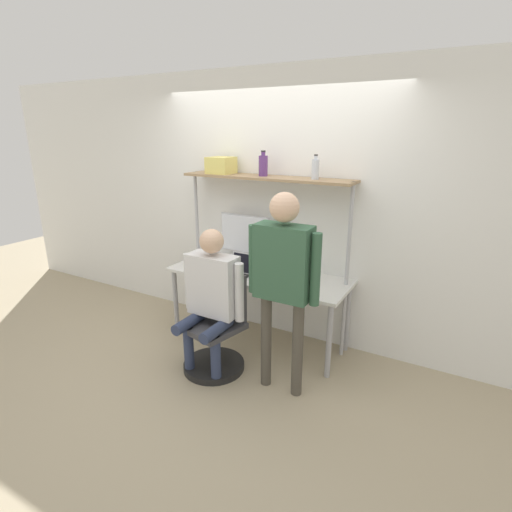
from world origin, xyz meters
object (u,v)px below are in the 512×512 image
person_seated (211,291)px  bottle_purple (263,165)px  cell_phone (259,277)px  storage_box (221,165)px  office_chair (217,340)px  laptop (242,268)px  monitor (245,236)px  person_standing (283,269)px  bottle_clear (315,169)px

person_seated → bottle_purple: size_ratio=5.53×
cell_phone → storage_box: bearing=156.9°
cell_phone → office_chair: size_ratio=0.17×
laptop → monitor: bearing=113.9°
office_chair → person_seated: size_ratio=0.69×
monitor → bottle_purple: size_ratio=2.41×
person_standing → bottle_purple: (-0.60, 0.78, 0.71)m
monitor → bottle_clear: bottle_clear is taller
cell_phone → person_seated: bearing=-106.2°
laptop → person_standing: bearing=-37.3°
cell_phone → person_seated: size_ratio=0.11×
office_chair → storage_box: storage_box is taller
monitor → storage_box: (-0.27, -0.01, 0.72)m
monitor → laptop: bearing=-66.1°
person_standing → storage_box: 1.51m
person_standing → laptop: bearing=142.7°
office_chair → laptop: bearing=95.7°
laptop → person_seated: size_ratio=0.22×
office_chair → storage_box: size_ratio=3.73×
cell_phone → person_standing: person_standing is taller
person_standing → storage_box: bearing=144.6°
cell_phone → storage_box: size_ratio=0.62×
laptop → storage_box: bearing=148.3°
cell_phone → bottle_purple: 1.08m
person_seated → bottle_purple: bearing=85.4°
office_chair → bottle_clear: (0.59, 0.77, 1.51)m
person_seated → person_standing: bearing=3.7°
office_chair → bottle_clear: bottle_clear is taller
office_chair → person_standing: bearing=-0.2°
laptop → office_chair: size_ratio=0.31×
monitor → bottle_clear: 1.04m
laptop → person_seated: bearing=-85.6°
laptop → cell_phone: 0.22m
cell_phone → bottle_purple: bottle_purple is taller
cell_phone → bottle_clear: size_ratio=0.69×
laptop → office_chair: 0.75m
monitor → bottle_purple: bearing=-3.7°
monitor → cell_phone: 0.52m
person_seated → bottle_purple: 1.30m
laptop → bottle_purple: size_ratio=1.20×
office_chair → person_seated: person_seated is taller
person_standing → storage_box: size_ratio=6.92×
bottle_clear → monitor: bearing=178.9°
person_standing → bottle_clear: size_ratio=7.72×
bottle_purple → laptop: bearing=-115.6°
monitor → bottle_purple: (0.22, -0.01, 0.73)m
bottle_purple → bottle_clear: (0.53, 0.00, -0.01)m
monitor → person_seated: bearing=-79.5°
person_standing → storage_box: (-1.09, 0.78, 0.69)m
bottle_purple → bottle_clear: 0.53m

